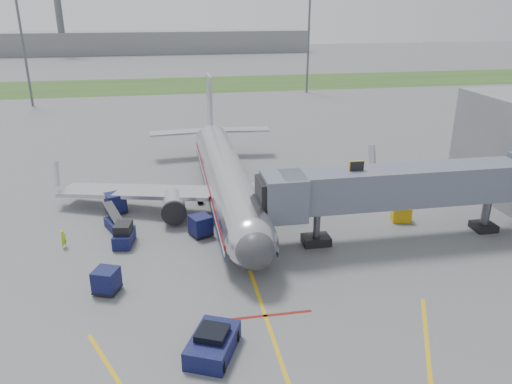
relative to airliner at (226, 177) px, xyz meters
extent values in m
plane|color=#565659|center=(0.00, -15.25, -2.65)|extent=(400.00, 400.00, 0.00)
cube|color=#2D4C1E|center=(0.00, 74.75, -2.64)|extent=(300.00, 25.00, 0.01)
cube|color=gold|center=(0.00, -17.25, -2.64)|extent=(0.25, 50.00, 0.01)
cube|color=maroon|center=(0.00, -19.25, -2.64)|extent=(6.00, 0.25, 0.01)
cylinder|color=silver|center=(0.00, -0.25, 0.05)|extent=(3.80, 28.00, 3.80)
sphere|color=silver|center=(0.00, -14.25, 0.05)|extent=(3.80, 3.80, 3.80)
sphere|color=#38383D|center=(0.00, -15.55, 0.05)|extent=(2.74, 2.74, 2.74)
cube|color=black|center=(0.00, -14.65, 0.60)|extent=(2.20, 1.20, 0.55)
cone|color=silver|center=(0.00, 16.25, 0.05)|extent=(3.80, 5.00, 3.80)
cube|color=#B7BAC1|center=(0.00, 15.75, 4.05)|extent=(0.35, 4.20, 7.00)
cube|color=#B7BAC1|center=(-8.50, -0.25, -0.85)|extent=(15.10, 8.59, 1.13)
cube|color=#B7BAC1|center=(8.50, -0.25, -0.85)|extent=(15.10, 8.59, 1.13)
cylinder|color=silver|center=(-5.20, -3.25, -1.30)|extent=(2.10, 3.60, 2.10)
cylinder|color=silver|center=(5.20, -3.25, -1.30)|extent=(2.10, 3.60, 2.10)
cube|color=maroon|center=(1.92, -0.25, -0.30)|extent=(0.05, 28.00, 0.45)
cube|color=navy|center=(1.92, -0.25, -1.20)|extent=(0.05, 28.00, 0.35)
cylinder|color=black|center=(0.00, -13.25, -2.35)|extent=(0.28, 0.70, 0.70)
cylinder|color=black|center=(-2.60, 0.25, -2.20)|extent=(0.50, 1.00, 1.00)
cylinder|color=black|center=(2.60, 0.25, -2.20)|extent=(0.50, 1.00, 1.00)
cube|color=slate|center=(13.00, -10.25, 1.95)|extent=(20.00, 3.00, 3.00)
cube|color=slate|center=(3.20, -10.25, 1.75)|extent=(3.20, 3.60, 3.40)
cube|color=black|center=(2.00, -10.25, 1.75)|extent=(1.60, 3.00, 2.80)
cube|color=gold|center=(9.00, -10.25, 3.75)|extent=(1.20, 0.15, 1.00)
cylinder|color=#595B60|center=(6.00, -10.25, -1.10)|extent=(0.56, 0.56, 3.10)
cube|color=black|center=(6.00, -10.25, -2.30)|extent=(2.20, 1.60, 0.70)
cylinder|color=#595B60|center=(21.00, -10.25, -1.10)|extent=(0.70, 0.70, 3.10)
cube|color=black|center=(21.00, -10.25, -2.35)|extent=(1.80, 1.80, 0.60)
cylinder|color=#595B60|center=(-30.00, 54.75, 7.35)|extent=(0.44, 0.44, 20.00)
cylinder|color=#595B60|center=(25.00, 59.75, 7.35)|extent=(0.44, 0.44, 20.00)
cube|color=slate|center=(-10.00, 154.75, 1.35)|extent=(120.00, 14.00, 8.00)
cylinder|color=#595B60|center=(-40.00, 149.75, 11.35)|extent=(2.40, 2.40, 28.00)
cube|color=#0C0C36|center=(-3.59, -22.18, -2.08)|extent=(3.57, 4.28, 1.13)
cube|color=black|center=(-3.59, -22.18, -1.37)|extent=(2.17, 2.17, 0.51)
cylinder|color=black|center=(-4.98, -23.01, -2.24)|extent=(0.54, 0.84, 0.82)
cylinder|color=black|center=(-3.30, -23.77, -2.24)|extent=(0.54, 0.84, 0.82)
cylinder|color=black|center=(-3.88, -20.59, -2.24)|extent=(0.54, 0.84, 0.82)
cylinder|color=black|center=(-2.20, -21.35, -2.24)|extent=(0.54, 0.84, 0.82)
cube|color=#0C0C36|center=(-9.31, -7.52, -2.06)|extent=(1.77, 2.83, 1.06)
cube|color=black|center=(-9.31, -7.52, -1.17)|extent=(1.52, 1.87, 0.74)
cylinder|color=black|center=(-9.98, -8.37, -2.38)|extent=(0.31, 0.56, 0.53)
cylinder|color=black|center=(-8.94, -8.54, -2.38)|extent=(0.31, 0.56, 0.53)
cylinder|color=black|center=(-9.68, -6.49, -2.38)|extent=(0.31, 0.56, 0.53)
cylinder|color=black|center=(-8.63, -6.66, -2.38)|extent=(0.31, 0.56, 0.53)
cube|color=#0C0C36|center=(-10.46, -0.71, -1.61)|extent=(2.15, 2.15, 1.69)
cube|color=black|center=(-10.46, -0.71, -2.45)|extent=(2.22, 2.22, 0.13)
cylinder|color=black|center=(-10.86, -1.55, -2.49)|extent=(0.33, 0.37, 0.31)
cylinder|color=black|center=(-9.63, -1.12, -2.49)|extent=(0.33, 0.37, 0.31)
cylinder|color=black|center=(-11.29, -0.31, -2.49)|extent=(0.33, 0.37, 0.31)
cylinder|color=black|center=(-10.05, 0.12, -2.49)|extent=(0.33, 0.37, 0.31)
cube|color=#0C0C36|center=(-10.01, -14.60, -1.71)|extent=(1.98, 1.98, 1.52)
cube|color=black|center=(-10.01, -14.60, -2.47)|extent=(2.04, 2.04, 0.12)
cylinder|color=black|center=(-10.77, -14.92, -2.51)|extent=(0.30, 0.34, 0.27)
cylinder|color=black|center=(-9.68, -15.36, -2.51)|extent=(0.30, 0.34, 0.27)
cylinder|color=black|center=(-10.33, -13.83, -2.51)|extent=(0.30, 0.34, 0.27)
cylinder|color=black|center=(-9.24, -14.27, -2.51)|extent=(0.30, 0.34, 0.27)
cube|color=#0C0C36|center=(-3.08, -6.99, -1.67)|extent=(2.10, 2.10, 1.59)
cube|color=black|center=(-3.08, -6.99, -2.46)|extent=(2.17, 2.17, 0.12)
cylinder|color=black|center=(-3.39, -7.80, -2.50)|extent=(0.32, 0.35, 0.29)
cylinder|color=black|center=(-2.27, -7.30, -2.50)|extent=(0.32, 0.35, 0.29)
cylinder|color=black|center=(-3.89, -6.68, -2.50)|extent=(0.32, 0.35, 0.29)
cylinder|color=black|center=(-2.77, -6.18, -2.50)|extent=(0.32, 0.35, 0.29)
cube|color=#0C0C36|center=(-10.00, -4.90, -2.22)|extent=(2.58, 3.63, 0.85)
cube|color=black|center=(-10.20, -4.47, -1.33)|extent=(2.32, 3.81, 1.33)
cylinder|color=black|center=(-9.93, -6.21, -2.38)|extent=(0.40, 0.57, 0.53)
cylinder|color=black|center=(-9.08, -5.82, -2.38)|extent=(0.40, 0.57, 0.53)
cylinder|color=black|center=(-10.93, -3.97, -2.38)|extent=(0.40, 0.57, 0.53)
cylinder|color=black|center=(-10.07, -3.59, -2.38)|extent=(0.40, 0.57, 0.53)
cube|color=gold|center=(14.80, -7.25, -1.99)|extent=(1.83, 1.42, 1.31)
cylinder|color=black|center=(14.27, -7.13, -2.48)|extent=(0.28, 0.37, 0.33)
cylinder|color=black|center=(15.34, -7.37, -2.48)|extent=(0.28, 0.37, 0.33)
imported|color=#B9D519|center=(-14.00, -7.22, -1.90)|extent=(0.61, 0.65, 1.49)
camera|label=1|loc=(-5.33, -45.13, 15.81)|focal=35.00mm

